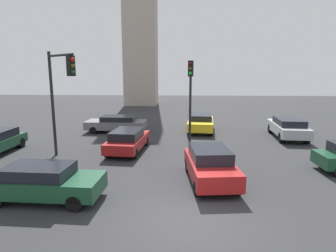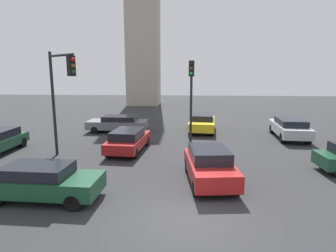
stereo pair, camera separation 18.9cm
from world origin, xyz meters
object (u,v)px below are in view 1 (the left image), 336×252
at_px(car_1, 44,182).
at_px(car_6, 201,122).
at_px(car_2, 117,123).
at_px(car_7, 128,140).
at_px(car_3, 288,127).
at_px(car_4, 210,165).
at_px(traffic_light_2, 190,87).
at_px(traffic_light_1, 61,84).

relative_size(car_1, car_6, 0.95).
distance_m(car_2, car_7, 5.92).
distance_m(car_2, car_3, 12.94).
bearing_deg(car_4, car_2, -153.99).
distance_m(car_1, car_2, 12.34).
height_order(traffic_light_2, car_4, traffic_light_2).
bearing_deg(car_1, car_6, 65.03).
height_order(car_3, car_6, car_3).
bearing_deg(traffic_light_2, car_2, -111.57).
xyz_separation_m(car_2, car_4, (6.41, -10.23, 0.07)).
height_order(traffic_light_1, car_4, traffic_light_1).
bearing_deg(car_6, car_4, 3.90).
distance_m(car_4, car_7, 6.44).
bearing_deg(car_7, traffic_light_1, 122.76).
xyz_separation_m(car_1, car_7, (1.89, 6.75, -0.00)).
distance_m(traffic_light_1, car_7, 4.91).
xyz_separation_m(car_3, car_4, (-6.44, -8.74, -0.02)).
height_order(car_3, car_7, car_3).
relative_size(car_3, car_4, 1.15).
relative_size(car_2, car_3, 0.97).
distance_m(car_3, car_6, 6.48).
relative_size(traffic_light_2, car_6, 1.20).
bearing_deg(car_2, car_7, 110.60).
bearing_deg(traffic_light_1, traffic_light_2, 68.91).
relative_size(car_3, car_6, 1.07).
bearing_deg(traffic_light_1, car_6, 84.97).
bearing_deg(traffic_light_1, car_7, 68.00).
bearing_deg(car_3, car_1, 134.39).
relative_size(car_1, car_2, 0.91).
height_order(car_1, car_3, car_3).
height_order(traffic_light_1, car_1, traffic_light_1).
bearing_deg(car_4, car_1, -77.67).
distance_m(car_1, car_3, 16.79).
distance_m(car_1, car_4, 6.71).
height_order(car_4, car_6, car_4).
height_order(car_4, car_7, car_4).
height_order(car_2, car_3, car_3).
bearing_deg(car_1, car_3, 42.59).
bearing_deg(car_4, car_6, 172.34).
bearing_deg(car_6, car_3, 76.82).
bearing_deg(car_7, car_6, -32.58).
bearing_deg(traffic_light_1, car_4, 19.09).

